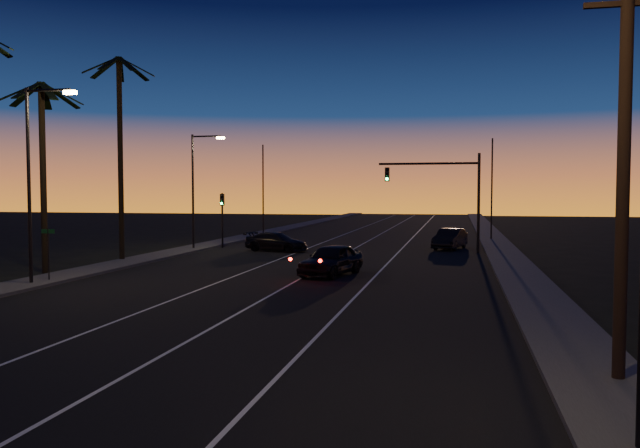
% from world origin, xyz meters
% --- Properties ---
extents(road, '(20.00, 170.00, 0.01)m').
position_xyz_m(road, '(0.00, 30.00, 0.01)').
color(road, black).
rests_on(road, ground).
extents(sidewalk_left, '(2.40, 170.00, 0.16)m').
position_xyz_m(sidewalk_left, '(-11.20, 30.00, 0.08)').
color(sidewalk_left, '#323230').
rests_on(sidewalk_left, ground).
extents(sidewalk_right, '(2.40, 170.00, 0.16)m').
position_xyz_m(sidewalk_right, '(11.20, 30.00, 0.08)').
color(sidewalk_right, '#323230').
rests_on(sidewalk_right, ground).
extents(lane_stripe_left, '(0.12, 160.00, 0.01)m').
position_xyz_m(lane_stripe_left, '(-3.00, 30.00, 0.02)').
color(lane_stripe_left, silver).
rests_on(lane_stripe_left, road).
extents(lane_stripe_mid, '(0.12, 160.00, 0.01)m').
position_xyz_m(lane_stripe_mid, '(0.50, 30.00, 0.02)').
color(lane_stripe_mid, silver).
rests_on(lane_stripe_mid, road).
extents(lane_stripe_right, '(0.12, 160.00, 0.01)m').
position_xyz_m(lane_stripe_right, '(4.00, 30.00, 0.02)').
color(lane_stripe_right, silver).
rests_on(lane_stripe_right, road).
extents(palm_mid, '(4.25, 4.16, 10.03)m').
position_xyz_m(palm_mid, '(-13.20, 24.00, 6.25)').
color(palm_mid, black).
rests_on(palm_mid, ground).
extents(palm_far, '(4.25, 4.16, 12.53)m').
position_xyz_m(palm_far, '(-12.20, 30.00, 7.61)').
color(palm_far, black).
rests_on(palm_far, ground).
extents(streetlight_left_near, '(2.55, 0.26, 9.00)m').
position_xyz_m(streetlight_left_near, '(-10.70, 20.00, 5.32)').
color(streetlight_left_near, black).
rests_on(streetlight_left_near, ground).
extents(streetlight_left_far, '(2.55, 0.26, 8.50)m').
position_xyz_m(streetlight_left_far, '(-10.69, 38.00, 5.06)').
color(streetlight_left_far, black).
rests_on(streetlight_left_far, ground).
extents(streetlight_right_near, '(2.55, 0.26, 9.00)m').
position_xyz_m(streetlight_right_near, '(10.70, 6.00, 5.32)').
color(streetlight_right_near, black).
rests_on(streetlight_right_near, ground).
extents(street_sign, '(0.70, 0.06, 2.60)m').
position_xyz_m(street_sign, '(-10.80, 21.00, 1.66)').
color(street_sign, black).
rests_on(street_sign, ground).
extents(utility_pole, '(2.20, 0.28, 10.00)m').
position_xyz_m(utility_pole, '(11.60, 10.00, 5.32)').
color(utility_pole, black).
rests_on(utility_pole, ground).
extents(signal_mast, '(7.10, 0.41, 7.00)m').
position_xyz_m(signal_mast, '(7.14, 39.99, 4.78)').
color(signal_mast, black).
rests_on(signal_mast, ground).
extents(signal_post, '(0.28, 0.37, 4.20)m').
position_xyz_m(signal_post, '(-9.50, 39.98, 2.89)').
color(signal_post, black).
rests_on(signal_post, ground).
extents(far_pole_left, '(0.14, 0.14, 9.00)m').
position_xyz_m(far_pole_left, '(-11.00, 55.00, 4.50)').
color(far_pole_left, black).
rests_on(far_pole_left, ground).
extents(far_pole_right, '(0.14, 0.14, 9.00)m').
position_xyz_m(far_pole_right, '(11.00, 52.00, 4.50)').
color(far_pole_right, black).
rests_on(far_pole_right, ground).
extents(lead_car, '(3.11, 5.55, 1.61)m').
position_xyz_m(lead_car, '(1.72, 26.47, 0.82)').
color(lead_car, black).
rests_on(lead_car, road).
extents(right_car, '(2.68, 4.88, 1.53)m').
position_xyz_m(right_car, '(7.54, 42.74, 0.77)').
color(right_car, black).
rests_on(right_car, road).
extents(cross_car, '(5.00, 2.91, 1.36)m').
position_xyz_m(cross_car, '(-4.70, 38.32, 0.69)').
color(cross_car, black).
rests_on(cross_car, road).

